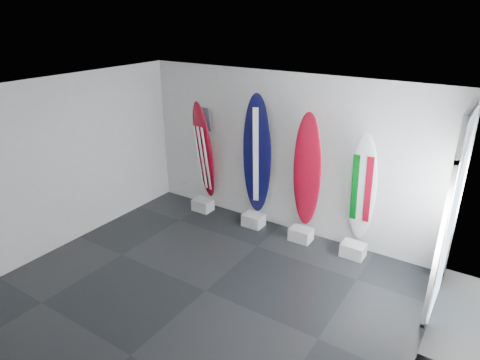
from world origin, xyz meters
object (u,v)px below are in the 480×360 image
Objects in this scene: surfboard_italy at (362,189)px; surfboard_usa at (204,151)px; surfboard_swiss at (307,172)px; surfboard_navy at (257,156)px.

surfboard_usa is at bearing 174.75° from surfboard_italy.
surfboard_usa is at bearing 169.37° from surfboard_swiss.
surfboard_italy is at bearing -10.63° from surfboard_swiss.
surfboard_italy is at bearing -15.85° from surfboard_navy.
surfboard_italy is (2.03, 0.00, -0.20)m from surfboard_navy.
surfboard_swiss is (1.03, 0.00, -0.10)m from surfboard_navy.
surfboard_usa is at bearing 164.15° from surfboard_navy.
surfboard_usa reaches higher than surfboard_italy.
surfboard_swiss reaches higher than surfboard_usa.
surfboard_swiss is 1.09× the size of surfboard_italy.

